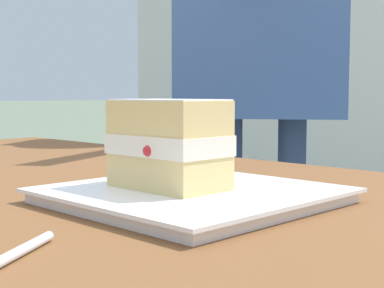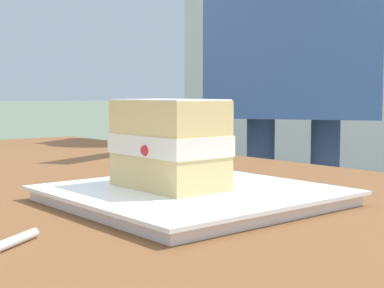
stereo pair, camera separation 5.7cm
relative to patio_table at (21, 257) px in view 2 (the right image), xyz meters
name	(u,v)px [view 2 (the right image)]	position (x,y,z in m)	size (l,w,h in m)	color
patio_table	(21,257)	(0.00, 0.00, 0.00)	(1.53, 0.96, 0.76)	brown
dessert_plate	(192,195)	(-0.23, -0.10, 0.10)	(0.27, 0.27, 0.02)	white
cake_slice	(169,144)	(-0.21, -0.08, 0.16)	(0.13, 0.09, 0.10)	#E0C17A
diner_person	(294,17)	(0.27, -0.86, 0.41)	(0.52, 0.60, 1.61)	navy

